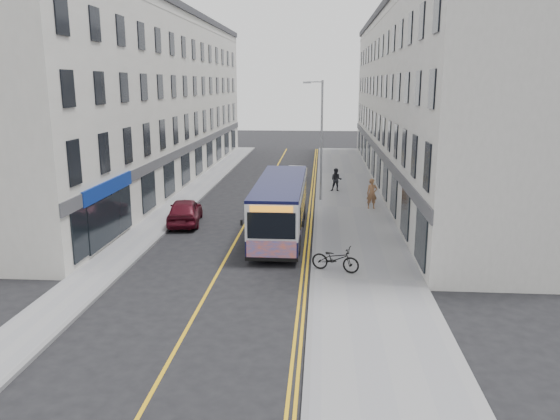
% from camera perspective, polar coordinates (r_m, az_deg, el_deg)
% --- Properties ---
extents(ground, '(140.00, 140.00, 0.00)m').
position_cam_1_polar(ground, '(23.91, -6.22, -6.05)').
color(ground, black).
rests_on(ground, ground).
extents(pavement_east, '(4.50, 64.00, 0.12)m').
position_cam_1_polar(pavement_east, '(35.10, 7.50, 0.24)').
color(pavement_east, gray).
rests_on(pavement_east, ground).
extents(pavement_west, '(2.00, 64.00, 0.12)m').
position_cam_1_polar(pavement_west, '(36.26, -10.54, 0.55)').
color(pavement_west, gray).
rests_on(pavement_west, ground).
extents(kerb_east, '(0.18, 64.00, 0.13)m').
position_cam_1_polar(kerb_east, '(35.05, 3.82, 0.32)').
color(kerb_east, slate).
rests_on(kerb_east, ground).
extents(kerb_west, '(0.18, 64.00, 0.13)m').
position_cam_1_polar(kerb_west, '(36.02, -9.01, 0.53)').
color(kerb_west, slate).
rests_on(kerb_west, ground).
extents(road_centre_line, '(0.12, 64.00, 0.01)m').
position_cam_1_polar(road_centre_line, '(35.32, -2.68, 0.33)').
color(road_centre_line, gold).
rests_on(road_centre_line, ground).
extents(road_dbl_yellow_inner, '(0.10, 64.00, 0.01)m').
position_cam_1_polar(road_dbl_yellow_inner, '(35.07, 3.09, 0.23)').
color(road_dbl_yellow_inner, gold).
rests_on(road_dbl_yellow_inner, ground).
extents(road_dbl_yellow_outer, '(0.10, 64.00, 0.01)m').
position_cam_1_polar(road_dbl_yellow_outer, '(35.07, 3.41, 0.23)').
color(road_dbl_yellow_outer, gold).
rests_on(road_dbl_yellow_outer, ground).
extents(terrace_east, '(6.00, 46.00, 13.00)m').
position_cam_1_polar(terrace_east, '(43.79, 14.15, 11.02)').
color(terrace_east, silver).
rests_on(terrace_east, ground).
extents(terrace_west, '(6.00, 46.00, 13.00)m').
position_cam_1_polar(terrace_west, '(45.20, -12.94, 11.14)').
color(terrace_west, silver).
rests_on(terrace_west, ground).
extents(streetlamp, '(1.32, 0.18, 8.00)m').
position_cam_1_polar(streetlamp, '(36.34, 4.24, 7.67)').
color(streetlamp, '#999CA2').
rests_on(streetlamp, ground).
extents(city_bus, '(2.38, 10.18, 2.96)m').
position_cam_1_polar(city_bus, '(28.24, 0.04, 0.44)').
color(city_bus, black).
rests_on(city_bus, ground).
extents(bicycle, '(2.18, 1.33, 1.08)m').
position_cam_1_polar(bicycle, '(23.00, 5.81, -5.09)').
color(bicycle, black).
rests_on(bicycle, pavement_east).
extents(pedestrian_near, '(0.76, 0.57, 1.90)m').
position_cam_1_polar(pedestrian_near, '(34.62, 9.58, 1.70)').
color(pedestrian_near, '#8D6140').
rests_on(pedestrian_near, pavement_east).
extents(pedestrian_far, '(0.87, 0.71, 1.68)m').
position_cam_1_polar(pedestrian_far, '(39.90, 5.91, 3.16)').
color(pedestrian_far, '#222227').
rests_on(pedestrian_far, pavement_east).
extents(car_white, '(1.76, 3.94, 1.26)m').
position_cam_1_polar(car_white, '(44.06, 1.63, 3.74)').
color(car_white, silver).
rests_on(car_white, ground).
extents(car_maroon, '(2.33, 4.56, 1.48)m').
position_cam_1_polar(car_maroon, '(31.36, -9.91, -0.12)').
color(car_maroon, '#4B0C18').
rests_on(car_maroon, ground).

